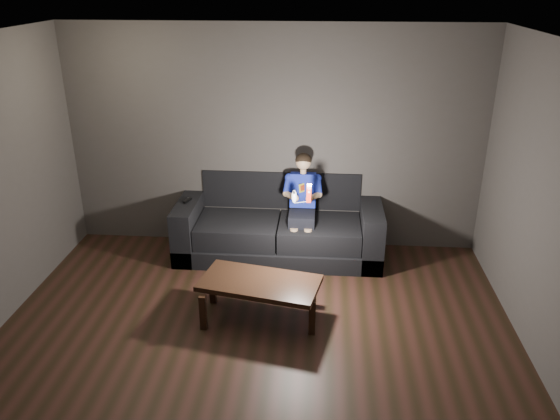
{
  "coord_description": "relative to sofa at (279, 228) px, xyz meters",
  "views": [
    {
      "loc": [
        0.58,
        -3.79,
        3.17
      ],
      "look_at": [
        0.15,
        1.55,
        0.85
      ],
      "focal_mm": 35.0,
      "sensor_mm": 36.0,
      "label": 1
    }
  ],
  "objects": [
    {
      "name": "coffee_table",
      "position": [
        -0.08,
        -1.44,
        0.05
      ],
      "size": [
        1.25,
        0.8,
        0.42
      ],
      "color": "black",
      "rests_on": "floor"
    },
    {
      "name": "nunchuk_white",
      "position": [
        0.2,
        -0.5,
        0.63
      ],
      "size": [
        0.07,
        0.1,
        0.15
      ],
      "color": "white",
      "rests_on": "child"
    },
    {
      "name": "sofa",
      "position": [
        0.0,
        0.0,
        0.0
      ],
      "size": [
        2.45,
        1.06,
        0.95
      ],
      "color": "black",
      "rests_on": "floor"
    },
    {
      "name": "child",
      "position": [
        0.28,
        -0.07,
        0.46
      ],
      "size": [
        0.46,
        0.56,
        1.12
      ],
      "color": "black",
      "rests_on": "sofa"
    },
    {
      "name": "back_wall",
      "position": [
        -0.09,
        0.27,
        1.04
      ],
      "size": [
        5.0,
        0.04,
        2.7
      ],
      "primitive_type": "cube",
      "color": "#413C38",
      "rests_on": "ground"
    },
    {
      "name": "ceiling",
      "position": [
        -0.09,
        -2.23,
        2.39
      ],
      "size": [
        5.0,
        5.0,
        0.02
      ],
      "primitive_type": "cube",
      "color": "silver",
      "rests_on": "back_wall"
    },
    {
      "name": "floor",
      "position": [
        -0.09,
        -2.23,
        -0.31
      ],
      "size": [
        5.0,
        5.0,
        0.0
      ],
      "primitive_type": "plane",
      "color": "black",
      "rests_on": "ground"
    },
    {
      "name": "wii_remote_black",
      "position": [
        -1.1,
        -0.09,
        0.37
      ],
      "size": [
        0.08,
        0.16,
        0.03
      ],
      "color": "black",
      "rests_on": "sofa"
    },
    {
      "name": "wii_remote_red",
      "position": [
        0.36,
        -0.51,
        0.68
      ],
      "size": [
        0.06,
        0.08,
        0.22
      ],
      "color": "red",
      "rests_on": "child"
    }
  ]
}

